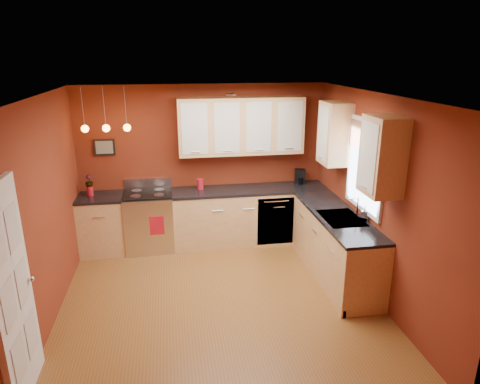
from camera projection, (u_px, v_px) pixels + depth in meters
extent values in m
plane|color=brown|center=(220.00, 302.00, 5.50)|extent=(4.20, 4.20, 0.00)
cube|color=beige|center=(217.00, 97.00, 4.70)|extent=(4.00, 4.20, 0.02)
cube|color=maroon|center=(204.00, 164.00, 7.07)|extent=(4.00, 0.02, 2.60)
cube|color=maroon|center=(252.00, 304.00, 3.13)|extent=(4.00, 0.02, 2.60)
cube|color=maroon|center=(41.00, 218.00, 4.79)|extent=(0.02, 4.20, 2.60)
cube|color=maroon|center=(375.00, 198.00, 5.41)|extent=(0.02, 4.20, 2.60)
cube|color=#E9B47D|center=(103.00, 225.00, 6.79)|extent=(0.70, 0.60, 0.90)
cube|color=#E9B47D|center=(250.00, 216.00, 7.17)|extent=(2.54, 0.60, 0.90)
cube|color=#E9B47D|center=(335.00, 246.00, 6.05)|extent=(0.60, 2.10, 0.90)
cube|color=black|center=(100.00, 197.00, 6.65)|extent=(0.70, 0.62, 0.04)
cube|color=black|center=(250.00, 190.00, 7.02)|extent=(2.54, 0.62, 0.04)
cube|color=black|center=(337.00, 215.00, 5.91)|extent=(0.62, 2.10, 0.04)
cube|color=silver|center=(150.00, 222.00, 6.90)|extent=(0.76, 0.64, 0.92)
cube|color=black|center=(149.00, 228.00, 6.62)|extent=(0.55, 0.02, 0.32)
cylinder|color=silver|center=(148.00, 213.00, 6.53)|extent=(0.60, 0.02, 0.02)
cube|color=black|center=(148.00, 194.00, 6.76)|extent=(0.76, 0.60, 0.03)
cylinder|color=gray|center=(135.00, 196.00, 6.59)|extent=(0.16, 0.16, 0.01)
cylinder|color=gray|center=(159.00, 195.00, 6.65)|extent=(0.16, 0.16, 0.01)
cylinder|color=gray|center=(137.00, 191.00, 6.85)|extent=(0.16, 0.16, 0.01)
cylinder|color=gray|center=(159.00, 189.00, 6.91)|extent=(0.16, 0.16, 0.01)
cube|color=silver|center=(148.00, 183.00, 7.01)|extent=(0.76, 0.04, 0.16)
cube|color=silver|center=(276.00, 221.00, 6.95)|extent=(0.60, 0.02, 0.80)
cube|color=gray|center=(341.00, 220.00, 5.77)|extent=(0.50, 0.70, 0.05)
cube|color=black|center=(337.00, 216.00, 5.93)|extent=(0.42, 0.30, 0.02)
cube|color=black|center=(346.00, 225.00, 5.61)|extent=(0.42, 0.30, 0.02)
cylinder|color=silver|center=(358.00, 207.00, 5.75)|extent=(0.02, 0.02, 0.28)
cylinder|color=silver|center=(354.00, 198.00, 5.70)|extent=(0.16, 0.02, 0.02)
cube|color=white|center=(366.00, 166.00, 5.58)|extent=(0.04, 1.02, 1.22)
cube|color=white|center=(365.00, 166.00, 5.58)|extent=(0.01, 0.90, 1.10)
cube|color=#906348|center=(366.00, 138.00, 5.47)|extent=(0.02, 0.96, 0.36)
cube|color=white|center=(12.00, 296.00, 3.75)|extent=(0.06, 0.82, 2.05)
cube|color=silver|center=(13.00, 227.00, 3.75)|extent=(0.00, 0.28, 0.40)
cube|color=silver|center=(9.00, 304.00, 3.58)|extent=(0.00, 0.28, 0.40)
cube|color=silver|center=(23.00, 283.00, 3.92)|extent=(0.00, 0.28, 0.40)
cube|color=silver|center=(20.00, 359.00, 3.75)|extent=(0.00, 0.28, 0.40)
cube|color=silver|center=(32.00, 333.00, 4.09)|extent=(0.00, 0.28, 0.40)
sphere|color=silver|center=(31.00, 279.00, 4.08)|extent=(0.06, 0.06, 0.06)
cube|color=#E9B47D|center=(241.00, 126.00, 6.80)|extent=(2.00, 0.35, 0.90)
cube|color=#E9B47D|center=(356.00, 143.00, 5.49)|extent=(0.35, 1.95, 0.90)
cube|color=black|center=(104.00, 147.00, 6.70)|extent=(0.32, 0.03, 0.26)
cylinder|color=gray|center=(83.00, 108.00, 6.16)|extent=(0.01, 0.01, 0.60)
sphere|color=#FFA53F|center=(85.00, 129.00, 6.25)|extent=(0.11, 0.11, 0.11)
cylinder|color=gray|center=(104.00, 108.00, 6.21)|extent=(0.01, 0.01, 0.60)
sphere|color=#FFA53F|center=(106.00, 128.00, 6.30)|extent=(0.11, 0.11, 0.11)
cylinder|color=gray|center=(125.00, 107.00, 6.25)|extent=(0.01, 0.01, 0.60)
sphere|color=#FFA53F|center=(127.00, 128.00, 6.35)|extent=(0.11, 0.11, 0.11)
cylinder|color=#B31323|center=(200.00, 185.00, 6.96)|extent=(0.10, 0.10, 0.15)
cylinder|color=#B31323|center=(200.00, 180.00, 6.93)|extent=(0.11, 0.11, 0.02)
cylinder|color=#B31323|center=(90.00, 191.00, 6.63)|extent=(0.09, 0.09, 0.15)
imported|color=#B31323|center=(89.00, 181.00, 6.58)|extent=(0.15, 0.15, 0.21)
cube|color=black|center=(300.00, 176.00, 7.27)|extent=(0.19, 0.17, 0.24)
cylinder|color=black|center=(301.00, 181.00, 7.24)|extent=(0.11, 0.11, 0.11)
imported|color=silver|center=(365.00, 213.00, 5.62)|extent=(0.13, 0.13, 0.22)
cube|color=#B31323|center=(157.00, 226.00, 6.60)|extent=(0.22, 0.01, 0.30)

